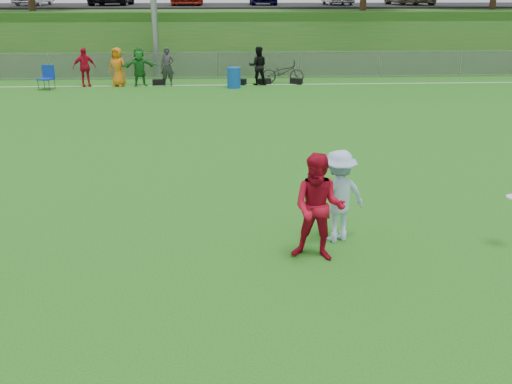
{
  "coord_description": "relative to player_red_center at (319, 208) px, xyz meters",
  "views": [
    {
      "loc": [
        0.24,
        -8.03,
        4.11
      ],
      "look_at": [
        0.73,
        0.5,
        1.06
      ],
      "focal_mm": 40.0,
      "sensor_mm": 36.0,
      "label": 1
    }
  ],
  "objects": [
    {
      "name": "ground",
      "position": [
        -1.7,
        -0.24,
        -0.87
      ],
      "size": [
        120.0,
        120.0,
        0.0
      ],
      "primitive_type": "plane",
      "color": "#246214",
      "rests_on": "ground"
    },
    {
      "name": "sideline_far",
      "position": [
        -1.7,
        17.76,
        -0.87
      ],
      "size": [
        60.0,
        0.1,
        0.01
      ],
      "primitive_type": "cube",
      "color": "white",
      "rests_on": "ground"
    },
    {
      "name": "fence",
      "position": [
        -1.7,
        19.76,
        -0.23
      ],
      "size": [
        58.0,
        0.06,
        1.3
      ],
      "color": "gray",
      "rests_on": "ground"
    },
    {
      "name": "berm",
      "position": [
        -1.7,
        30.76,
        0.63
      ],
      "size": [
        120.0,
        18.0,
        3.0
      ],
      "primitive_type": "cube",
      "color": "#1C5016",
      "rests_on": "ground"
    },
    {
      "name": "parking_lot",
      "position": [
        -1.7,
        32.76,
        2.18
      ],
      "size": [
        120.0,
        12.0,
        0.1
      ],
      "primitive_type": "cube",
      "color": "black",
      "rests_on": "berm"
    },
    {
      "name": "spectator_row",
      "position": [
        -4.47,
        17.76,
        -0.03
      ],
      "size": [
        8.67,
        0.91,
        1.69
      ],
      "color": "red",
      "rests_on": "ground"
    },
    {
      "name": "gear_bags",
      "position": [
        -0.68,
        17.86,
        -0.74
      ],
      "size": [
        6.85,
        0.5,
        0.26
      ],
      "color": "black",
      "rests_on": "ground"
    },
    {
      "name": "player_red_center",
      "position": [
        0.0,
        0.0,
        0.0
      ],
      "size": [
        1.01,
        0.89,
        1.75
      ],
      "primitive_type": "imported",
      "rotation": [
        0.0,
        0.0,
        -0.31
      ],
      "color": "#B30C24",
      "rests_on": "ground"
    },
    {
      "name": "player_blue",
      "position": [
        0.45,
        0.7,
        -0.07
      ],
      "size": [
        1.18,
        0.91,
        1.61
      ],
      "primitive_type": "imported",
      "rotation": [
        0.0,
        0.0,
        3.49
      ],
      "color": "#B0D0F5",
      "rests_on": "ground"
    },
    {
      "name": "recycling_bin",
      "position": [
        -0.98,
        16.96,
        -0.43
      ],
      "size": [
        0.64,
        0.64,
        0.89
      ],
      "primitive_type": "cylinder",
      "rotation": [
        0.0,
        0.0,
        -0.08
      ],
      "color": "#104CB6",
      "rests_on": "ground"
    },
    {
      "name": "camp_chair",
      "position": [
        -9.08,
        16.99,
        -0.57
      ],
      "size": [
        0.68,
        0.69,
        1.02
      ],
      "rotation": [
        0.0,
        0.0,
        -0.22
      ],
      "color": "#0F33A6",
      "rests_on": "ground"
    },
    {
      "name": "bicycle",
      "position": [
        1.3,
        18.17,
        -0.36
      ],
      "size": [
        1.97,
        0.75,
        1.02
      ],
      "primitive_type": "imported",
      "rotation": [
        0.0,
        0.0,
        1.53
      ],
      "color": "#2D2C2F",
      "rests_on": "ground"
    }
  ]
}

